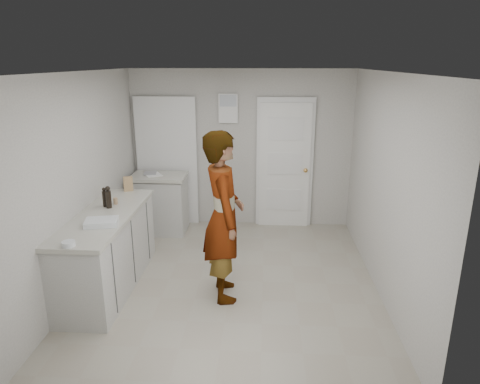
# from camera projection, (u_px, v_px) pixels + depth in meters

# --- Properties ---
(ground) EXTENTS (4.00, 4.00, 0.00)m
(ground) POSITION_uv_depth(u_px,v_px,m) (231.00, 281.00, 5.30)
(ground) COLOR #9E9685
(ground) RESTS_ON ground
(room_shell) EXTENTS (4.00, 4.00, 4.00)m
(room_shell) POSITION_uv_depth(u_px,v_px,m) (230.00, 164.00, 6.87)
(room_shell) COLOR #A6A39D
(room_shell) RESTS_ON ground
(main_counter) EXTENTS (0.64, 1.96, 0.93)m
(main_counter) POSITION_uv_depth(u_px,v_px,m) (108.00, 253.00, 5.07)
(main_counter) COLOR silver
(main_counter) RESTS_ON ground
(side_counter) EXTENTS (0.84, 0.61, 0.93)m
(side_counter) POSITION_uv_depth(u_px,v_px,m) (160.00, 205.00, 6.73)
(side_counter) COLOR silver
(side_counter) RESTS_ON ground
(person) EXTENTS (0.60, 0.79, 1.92)m
(person) POSITION_uv_depth(u_px,v_px,m) (223.00, 217.00, 4.72)
(person) COLOR silver
(person) RESTS_ON ground
(cake_mix_box) EXTENTS (0.13, 0.10, 0.20)m
(cake_mix_box) POSITION_uv_depth(u_px,v_px,m) (128.00, 184.00, 5.75)
(cake_mix_box) COLOR #98724C
(cake_mix_box) RESTS_ON main_counter
(spice_jar) EXTENTS (0.05, 0.05, 0.08)m
(spice_jar) POSITION_uv_depth(u_px,v_px,m) (116.00, 201.00, 5.24)
(spice_jar) COLOR tan
(spice_jar) RESTS_ON main_counter
(oil_cruet_a) EXTENTS (0.07, 0.07, 0.27)m
(oil_cruet_a) POSITION_uv_depth(u_px,v_px,m) (108.00, 198.00, 5.08)
(oil_cruet_a) COLOR black
(oil_cruet_a) RESTS_ON main_counter
(oil_cruet_b) EXTENTS (0.05, 0.05, 0.24)m
(oil_cruet_b) POSITION_uv_depth(u_px,v_px,m) (105.00, 197.00, 5.14)
(oil_cruet_b) COLOR black
(oil_cruet_b) RESTS_ON main_counter
(baking_dish) EXTENTS (0.39, 0.31, 0.06)m
(baking_dish) POSITION_uv_depth(u_px,v_px,m) (102.00, 222.00, 4.58)
(baking_dish) COLOR silver
(baking_dish) RESTS_ON main_counter
(egg_bowl) EXTENTS (0.13, 0.13, 0.05)m
(egg_bowl) POSITION_uv_depth(u_px,v_px,m) (68.00, 244.00, 4.06)
(egg_bowl) COLOR silver
(egg_bowl) RESTS_ON main_counter
(papers) EXTENTS (0.34, 0.36, 0.01)m
(papers) POSITION_uv_depth(u_px,v_px,m) (153.00, 174.00, 6.60)
(papers) COLOR white
(papers) RESTS_ON side_counter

